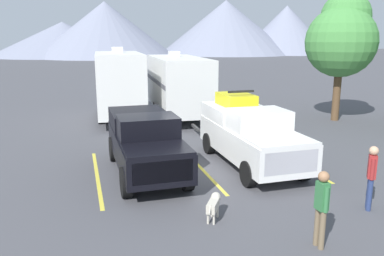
{
  "coord_description": "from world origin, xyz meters",
  "views": [
    {
      "loc": [
        -3.96,
        -12.23,
        4.5
      ],
      "look_at": [
        0.0,
        1.48,
        1.2
      ],
      "focal_mm": 36.82,
      "sensor_mm": 36.0,
      "label": 1
    }
  ],
  "objects_px": {
    "pickup_truck_a": "(145,141)",
    "person_b": "(322,204)",
    "camper_trailer_b": "(178,83)",
    "camper_trailer_a": "(119,82)",
    "dog": "(214,204)",
    "person_a": "(371,174)",
    "pickup_truck_b": "(249,132)"
  },
  "relations": [
    {
      "from": "person_a",
      "to": "person_b",
      "type": "bearing_deg",
      "value": -151.06
    },
    {
      "from": "camper_trailer_a",
      "to": "pickup_truck_a",
      "type": "bearing_deg",
      "value": -90.75
    },
    {
      "from": "camper_trailer_a",
      "to": "person_a",
      "type": "distance_m",
      "value": 14.59
    },
    {
      "from": "pickup_truck_b",
      "to": "person_b",
      "type": "height_order",
      "value": "pickup_truck_b"
    },
    {
      "from": "camper_trailer_b",
      "to": "dog",
      "type": "distance_m",
      "value": 13.34
    },
    {
      "from": "pickup_truck_b",
      "to": "person_a",
      "type": "height_order",
      "value": "pickup_truck_b"
    },
    {
      "from": "pickup_truck_b",
      "to": "dog",
      "type": "bearing_deg",
      "value": -124.58
    },
    {
      "from": "camper_trailer_b",
      "to": "person_b",
      "type": "height_order",
      "value": "camper_trailer_b"
    },
    {
      "from": "person_b",
      "to": "pickup_truck_a",
      "type": "bearing_deg",
      "value": 115.48
    },
    {
      "from": "person_a",
      "to": "person_b",
      "type": "relative_size",
      "value": 1.0
    },
    {
      "from": "pickup_truck_b",
      "to": "person_b",
      "type": "bearing_deg",
      "value": -99.05
    },
    {
      "from": "pickup_truck_a",
      "to": "person_b",
      "type": "height_order",
      "value": "pickup_truck_a"
    },
    {
      "from": "camper_trailer_a",
      "to": "person_a",
      "type": "relative_size",
      "value": 4.15
    },
    {
      "from": "pickup_truck_a",
      "to": "person_b",
      "type": "relative_size",
      "value": 3.03
    },
    {
      "from": "pickup_truck_a",
      "to": "camper_trailer_a",
      "type": "distance_m",
      "value": 9.07
    },
    {
      "from": "person_a",
      "to": "person_b",
      "type": "height_order",
      "value": "person_a"
    },
    {
      "from": "pickup_truck_b",
      "to": "camper_trailer_a",
      "type": "distance_m",
      "value": 9.85
    },
    {
      "from": "pickup_truck_a",
      "to": "camper_trailer_b",
      "type": "xyz_separation_m",
      "value": [
        3.42,
        9.05,
        0.85
      ]
    },
    {
      "from": "dog",
      "to": "camper_trailer_b",
      "type": "bearing_deg",
      "value": 79.77
    },
    {
      "from": "camper_trailer_a",
      "to": "person_a",
      "type": "xyz_separation_m",
      "value": [
        5.11,
        -13.62,
        -1.08
      ]
    },
    {
      "from": "pickup_truck_a",
      "to": "camper_trailer_a",
      "type": "relative_size",
      "value": 0.73
    },
    {
      "from": "pickup_truck_a",
      "to": "person_a",
      "type": "xyz_separation_m",
      "value": [
        5.23,
        -4.6,
        -0.1
      ]
    },
    {
      "from": "camper_trailer_b",
      "to": "dog",
      "type": "relative_size",
      "value": 11.16
    },
    {
      "from": "camper_trailer_b",
      "to": "person_b",
      "type": "bearing_deg",
      "value": -92.27
    },
    {
      "from": "camper_trailer_b",
      "to": "camper_trailer_a",
      "type": "bearing_deg",
      "value": -179.46
    },
    {
      "from": "pickup_truck_a",
      "to": "dog",
      "type": "height_order",
      "value": "pickup_truck_a"
    },
    {
      "from": "pickup_truck_b",
      "to": "person_b",
      "type": "xyz_separation_m",
      "value": [
        -0.93,
        -5.85,
        -0.16
      ]
    },
    {
      "from": "camper_trailer_a",
      "to": "dog",
      "type": "bearing_deg",
      "value": -85.83
    },
    {
      "from": "person_a",
      "to": "dog",
      "type": "bearing_deg",
      "value": 171.55
    },
    {
      "from": "pickup_truck_a",
      "to": "person_b",
      "type": "xyz_separation_m",
      "value": [
        2.83,
        -5.93,
        -0.1
      ]
    },
    {
      "from": "pickup_truck_a",
      "to": "person_b",
      "type": "distance_m",
      "value": 6.57
    },
    {
      "from": "pickup_truck_b",
      "to": "dog",
      "type": "height_order",
      "value": "pickup_truck_b"
    }
  ]
}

